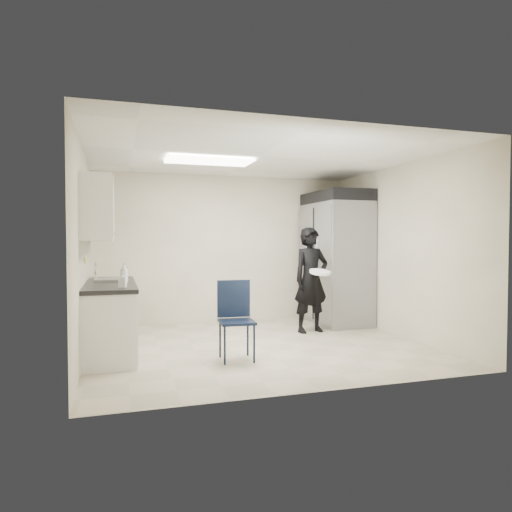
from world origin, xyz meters
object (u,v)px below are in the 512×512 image
object	(u,v)px
commercial_fridge	(336,263)
man_tuxedo	(311,280)
folding_chair	(237,322)
lower_counter	(110,320)

from	to	relation	value
commercial_fridge	man_tuxedo	xyz separation A→B (m)	(-0.75, -0.62, -0.22)
folding_chair	lower_counter	bearing A→B (deg)	153.93
commercial_fridge	lower_counter	bearing A→B (deg)	-164.12
lower_counter	man_tuxedo	distance (m)	3.09
lower_counter	commercial_fridge	size ratio (longest dim) A/B	0.90
commercial_fridge	folding_chair	xyz separation A→B (m)	(-2.31, -1.92, -0.58)
commercial_fridge	folding_chair	size ratio (longest dim) A/B	2.25
lower_counter	commercial_fridge	distance (m)	3.98
lower_counter	man_tuxedo	world-z (taller)	man_tuxedo
folding_chair	commercial_fridge	bearing A→B (deg)	43.39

